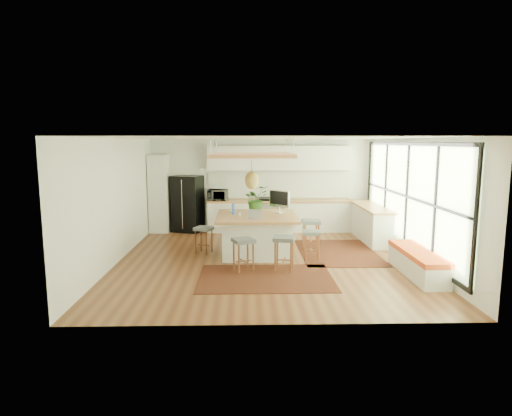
{
  "coord_description": "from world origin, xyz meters",
  "views": [
    {
      "loc": [
        -0.44,
        -9.47,
        2.63
      ],
      "look_at": [
        -0.2,
        0.5,
        1.1
      ],
      "focal_mm": 30.6,
      "sensor_mm": 36.0,
      "label": 1
    }
  ],
  "objects_px": {
    "stool_near_right": "(284,254)",
    "monitor": "(279,202)",
    "stool_left_side": "(204,239)",
    "microwave": "(218,194)",
    "laptop": "(254,214)",
    "island_plant": "(256,202)",
    "stool_right_back": "(311,235)",
    "stool_near_left": "(243,254)",
    "stool_right_front": "(311,243)",
    "island": "(257,235)",
    "fridge": "(187,200)"
  },
  "relations": [
    {
      "from": "island",
      "to": "stool_right_front",
      "type": "distance_m",
      "value": 1.31
    },
    {
      "from": "stool_near_right",
      "to": "stool_right_front",
      "type": "xyz_separation_m",
      "value": [
        0.69,
        0.88,
        0.0
      ]
    },
    {
      "from": "island",
      "to": "monitor",
      "type": "bearing_deg",
      "value": 28.47
    },
    {
      "from": "stool_right_front",
      "to": "stool_left_side",
      "type": "height_order",
      "value": "stool_right_front"
    },
    {
      "from": "fridge",
      "to": "microwave",
      "type": "height_order",
      "value": "fridge"
    },
    {
      "from": "stool_near_right",
      "to": "laptop",
      "type": "distance_m",
      "value": 1.21
    },
    {
      "from": "stool_right_back",
      "to": "laptop",
      "type": "relative_size",
      "value": 2.27
    },
    {
      "from": "stool_near_right",
      "to": "stool_right_back",
      "type": "height_order",
      "value": "stool_right_back"
    },
    {
      "from": "fridge",
      "to": "stool_left_side",
      "type": "distance_m",
      "value": 2.74
    },
    {
      "from": "stool_left_side",
      "to": "microwave",
      "type": "height_order",
      "value": "microwave"
    },
    {
      "from": "fridge",
      "to": "stool_right_back",
      "type": "distance_m",
      "value": 4.04
    },
    {
      "from": "microwave",
      "to": "stool_right_back",
      "type": "bearing_deg",
      "value": -36.94
    },
    {
      "from": "stool_near_right",
      "to": "monitor",
      "type": "xyz_separation_m",
      "value": [
        0.02,
        1.65,
        0.83
      ]
    },
    {
      "from": "laptop",
      "to": "monitor",
      "type": "distance_m",
      "value": 1.07
    },
    {
      "from": "fridge",
      "to": "stool_right_front",
      "type": "distance_m",
      "value": 4.52
    },
    {
      "from": "fridge",
      "to": "stool_near_right",
      "type": "distance_m",
      "value": 4.77
    },
    {
      "from": "island",
      "to": "laptop",
      "type": "xyz_separation_m",
      "value": [
        -0.08,
        -0.56,
        0.58
      ]
    },
    {
      "from": "laptop",
      "to": "monitor",
      "type": "height_order",
      "value": "monitor"
    },
    {
      "from": "stool_right_front",
      "to": "stool_left_side",
      "type": "xyz_separation_m",
      "value": [
        -2.47,
        0.57,
        0.0
      ]
    },
    {
      "from": "stool_near_left",
      "to": "microwave",
      "type": "distance_m",
      "value": 4.17
    },
    {
      "from": "stool_right_front",
      "to": "microwave",
      "type": "bearing_deg",
      "value": 126.21
    },
    {
      "from": "island",
      "to": "stool_right_front",
      "type": "bearing_deg",
      "value": -21.28
    },
    {
      "from": "stool_near_right",
      "to": "monitor",
      "type": "height_order",
      "value": "monitor"
    },
    {
      "from": "monitor",
      "to": "stool_near_left",
      "type": "bearing_deg",
      "value": -73.69
    },
    {
      "from": "monitor",
      "to": "stool_right_front",
      "type": "bearing_deg",
      "value": -5.49
    },
    {
      "from": "stool_near_right",
      "to": "stool_near_left",
      "type": "bearing_deg",
      "value": -178.09
    },
    {
      "from": "stool_near_right",
      "to": "stool_left_side",
      "type": "xyz_separation_m",
      "value": [
        -1.78,
        1.45,
        0.0
      ]
    },
    {
      "from": "laptop",
      "to": "island_plant",
      "type": "bearing_deg",
      "value": 96.55
    },
    {
      "from": "fridge",
      "to": "stool_near_right",
      "type": "bearing_deg",
      "value": -39.5
    },
    {
      "from": "stool_near_left",
      "to": "stool_near_right",
      "type": "xyz_separation_m",
      "value": [
        0.83,
        0.03,
        0.0
      ]
    },
    {
      "from": "stool_right_back",
      "to": "laptop",
      "type": "bearing_deg",
      "value": -145.08
    },
    {
      "from": "fridge",
      "to": "stool_near_right",
      "type": "xyz_separation_m",
      "value": [
        2.49,
        -4.03,
        -0.57
      ]
    },
    {
      "from": "stool_near_left",
      "to": "stool_right_back",
      "type": "height_order",
      "value": "stool_right_back"
    },
    {
      "from": "monitor",
      "to": "island_plant",
      "type": "xyz_separation_m",
      "value": [
        -0.56,
        0.14,
        -0.01
      ]
    },
    {
      "from": "fridge",
      "to": "stool_near_right",
      "type": "relative_size",
      "value": 2.31
    },
    {
      "from": "island",
      "to": "stool_near_left",
      "type": "xyz_separation_m",
      "value": [
        -0.31,
        -1.38,
        -0.11
      ]
    },
    {
      "from": "stool_right_front",
      "to": "stool_near_left",
      "type": "bearing_deg",
      "value": -149.3
    },
    {
      "from": "monitor",
      "to": "microwave",
      "type": "height_order",
      "value": "monitor"
    },
    {
      "from": "microwave",
      "to": "island_plant",
      "type": "xyz_separation_m",
      "value": [
        1.06,
        -2.22,
        0.07
      ]
    },
    {
      "from": "fridge",
      "to": "monitor",
      "type": "relative_size",
      "value": 2.76
    },
    {
      "from": "stool_right_back",
      "to": "island",
      "type": "bearing_deg",
      "value": -162.37
    },
    {
      "from": "laptop",
      "to": "island_plant",
      "type": "height_order",
      "value": "island_plant"
    },
    {
      "from": "island",
      "to": "monitor",
      "type": "relative_size",
      "value": 3.11
    },
    {
      "from": "stool_near_right",
      "to": "stool_left_side",
      "type": "distance_m",
      "value": 2.29
    },
    {
      "from": "microwave",
      "to": "stool_left_side",
      "type": "bearing_deg",
      "value": -88.27
    },
    {
      "from": "stool_near_left",
      "to": "stool_near_right",
      "type": "distance_m",
      "value": 0.83
    },
    {
      "from": "stool_near_left",
      "to": "stool_right_front",
      "type": "height_order",
      "value": "stool_near_left"
    },
    {
      "from": "stool_right_front",
      "to": "island_plant",
      "type": "bearing_deg",
      "value": 143.5
    },
    {
      "from": "fridge",
      "to": "stool_right_back",
      "type": "height_order",
      "value": "fridge"
    },
    {
      "from": "stool_right_back",
      "to": "stool_left_side",
      "type": "bearing_deg",
      "value": -172.7
    }
  ]
}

